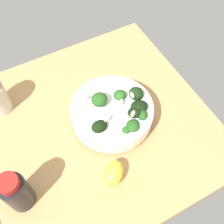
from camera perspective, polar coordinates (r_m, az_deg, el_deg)
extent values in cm
cube|color=tan|center=(79.28, -3.21, -2.79)|extent=(61.80, 61.80, 3.35)
cylinder|color=white|center=(77.54, 0.00, -1.29)|extent=(12.19, 12.19, 1.51)
cylinder|color=white|center=(74.97, 0.00, -0.09)|extent=(22.16, 22.16, 4.54)
cylinder|color=silver|center=(73.40, 0.00, 0.70)|extent=(18.19, 18.19, 0.80)
cylinder|color=#3C7A32|center=(72.96, 4.57, -0.78)|extent=(1.74, 1.66, 1.35)
ellipsoid|color=black|center=(71.60, 4.65, -0.10)|extent=(5.42, 5.25, 4.73)
cylinder|color=#2F662B|center=(73.66, 5.95, -1.14)|extent=(1.88, 1.77, 1.68)
ellipsoid|color=#23511C|center=(72.15, 6.07, -0.40)|extent=(4.84, 4.40, 3.97)
cylinder|color=#589D47|center=(70.87, -2.56, -3.72)|extent=(1.93, 2.01, 1.74)
ellipsoid|color=black|center=(69.27, -2.62, -2.99)|extent=(4.32, 4.83, 5.03)
cylinder|color=#2F662B|center=(75.56, 1.48, 2.82)|extent=(1.88, 1.71, 1.42)
ellipsoid|color=#23511C|center=(74.26, 1.51, 3.54)|extent=(4.91, 4.76, 3.79)
cylinder|color=#2F662B|center=(71.33, 4.22, -3.43)|extent=(1.64, 1.70, 1.19)
ellipsoid|color=#23511C|center=(70.02, 4.30, -2.82)|extent=(5.58, 4.66, 4.21)
cylinder|color=#4A8F3C|center=(74.10, 5.48, 0.40)|extent=(2.14, 2.03, 1.47)
ellipsoid|color=black|center=(72.71, 5.59, 1.12)|extent=(5.49, 5.42, 4.36)
cylinder|color=#2F662B|center=(75.40, 1.69, 2.81)|extent=(1.71, 1.59, 1.37)
ellipsoid|color=#2D6023|center=(74.27, 1.72, 3.43)|extent=(4.56, 4.43, 4.20)
cylinder|color=#3C7A32|center=(73.90, -2.56, 1.71)|extent=(2.30, 2.16, 1.66)
ellipsoid|color=#23511C|center=(72.30, -2.61, 2.58)|extent=(6.44, 6.20, 4.20)
cylinder|color=#589D47|center=(76.51, 4.89, 2.97)|extent=(2.19, 2.00, 1.51)
ellipsoid|color=black|center=(75.06, 4.99, 3.77)|extent=(4.67, 5.33, 4.67)
cylinder|color=#589D47|center=(71.25, 2.90, -4.45)|extent=(1.22, 1.35, 1.64)
ellipsoid|color=#23511C|center=(69.95, 2.96, -3.88)|extent=(2.77, 3.10, 3.08)
ellipsoid|color=#DBBC84|center=(72.51, -5.85, 3.07)|extent=(1.10, 1.86, 0.56)
ellipsoid|color=#DBBC84|center=(72.55, 4.15, 3.53)|extent=(1.93, 1.22, 0.60)
ellipsoid|color=#DBBC84|center=(72.91, 1.97, 2.08)|extent=(2.07, 1.85, 0.84)
ellipsoid|color=#DBBC84|center=(68.65, -1.25, -1.32)|extent=(1.92, 2.05, 0.79)
ellipsoid|color=#DBBC84|center=(69.63, 4.31, -0.33)|extent=(1.87, 2.04, 0.98)
ellipsoid|color=yellow|center=(68.83, 0.35, -12.41)|extent=(7.78, 7.81, 4.80)
cylinder|color=black|center=(67.67, -18.91, -15.45)|extent=(6.10, 6.10, 10.59)
cylinder|color=maroon|center=(61.86, -20.58, -13.61)|extent=(4.64, 4.64, 2.28)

